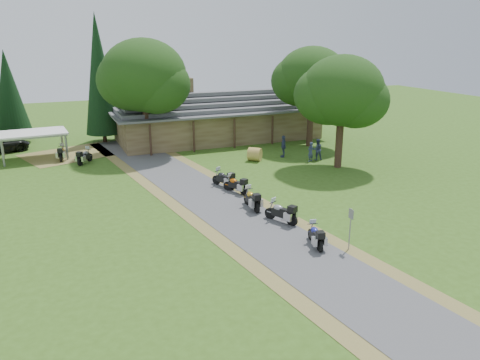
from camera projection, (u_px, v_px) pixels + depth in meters
name	position (u px, v px, depth m)	size (l,w,h in m)	color
ground	(266.00, 235.00, 25.20)	(120.00, 120.00, 0.00)	#365518
driveway	(230.00, 211.00, 28.54)	(46.00, 46.00, 0.00)	#4F4F52
lodge	(218.00, 115.00, 47.83)	(21.40, 9.40, 4.90)	brown
carport	(34.00, 145.00, 40.28)	(5.48, 3.65, 2.37)	white
motorcycle_row_a	(316.00, 235.00, 23.70)	(1.81, 0.59, 1.24)	#232896
motorcycle_row_b	(281.00, 211.00, 26.67)	(1.98, 0.65, 1.36)	#939499
motorcycle_row_c	(252.00, 198.00, 28.79)	(2.00, 0.65, 1.37)	gold
motorcycle_row_d	(236.00, 184.00, 31.71)	(1.87, 0.61, 1.28)	#BC540B
motorcycle_row_e	(224.00, 178.00, 32.92)	(1.97, 0.64, 1.35)	black
motorcycle_carport_a	(62.00, 152.00, 40.13)	(1.94, 0.63, 1.33)	gold
motorcycle_carport_b	(85.00, 156.00, 38.99)	(1.94, 0.63, 1.33)	gray
person_a	(311.00, 150.00, 39.55)	(0.56, 0.40, 1.96)	#353D62
person_b	(317.00, 148.00, 39.95)	(0.61, 0.44, 2.16)	#353D62
person_c	(283.00, 144.00, 40.92)	(0.64, 0.46, 2.26)	#353D62
hay_bale	(255.00, 154.00, 39.85)	(1.14, 1.14, 1.05)	olive
sign_post	(350.00, 229.00, 23.15)	(0.39, 0.07, 2.19)	gray
oak_lodge_left	(145.00, 91.00, 40.96)	(7.44, 7.44, 11.23)	#133610
oak_lodge_right	(312.00, 90.00, 43.82)	(6.57, 6.57, 10.63)	#133610
oak_driveway	(341.00, 106.00, 36.64)	(6.48, 6.48, 9.97)	#133610
cedar_near	(100.00, 79.00, 45.19)	(3.43, 3.43, 12.46)	black
cedar_far	(10.00, 97.00, 45.29)	(3.51, 3.51, 9.05)	black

